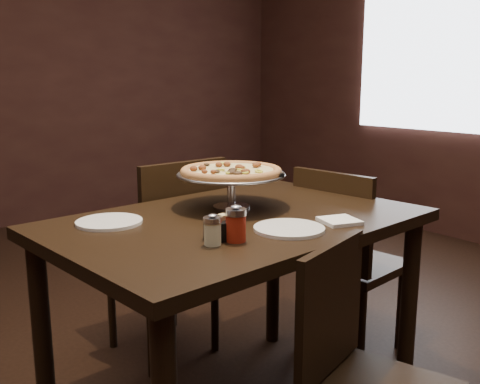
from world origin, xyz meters
TOP-DOWN VIEW (x-y plane):
  - room at (0.06, 0.03)m, footprint 6.04×7.04m
  - dining_table at (0.01, -0.08)m, footprint 1.41×1.02m
  - pizza_stand at (0.08, 0.05)m, footprint 0.42×0.42m
  - parmesan_shaker at (-0.25, -0.31)m, footprint 0.05×0.05m
  - pepper_flake_shaker at (-0.17, -0.32)m, footprint 0.07×0.07m
  - packet_caddy at (-0.19, -0.26)m, footprint 0.10×0.10m
  - napkin_stack at (0.25, -0.36)m, footprint 0.15×0.15m
  - plate_left at (-0.39, 0.11)m, footprint 0.23×0.23m
  - plate_near at (0.05, -0.32)m, footprint 0.23×0.23m
  - serving_spatula at (0.21, -0.08)m, footprint 0.13×0.13m
  - chair_far at (0.07, 0.53)m, footprint 0.48×0.48m
  - chair_near at (0.06, -0.64)m, footprint 0.49×0.49m
  - chair_side at (0.74, 0.05)m, footprint 0.48×0.48m

SIDE VIEW (x-z plane):
  - chair_near at x=0.06m, z-range 0.04..0.87m
  - chair_side at x=0.74m, z-range 0.04..0.95m
  - chair_far at x=0.07m, z-range 0.04..1.01m
  - dining_table at x=0.01m, z-range 0.30..1.13m
  - plate_left at x=-0.39m, z-range 0.82..0.83m
  - plate_near at x=0.05m, z-range 0.82..0.83m
  - napkin_stack at x=0.25m, z-range 0.82..0.84m
  - packet_caddy at x=-0.19m, z-range 0.82..0.89m
  - parmesan_shaker at x=-0.25m, z-range 0.82..0.92m
  - pepper_flake_shaker at x=-0.17m, z-range 0.82..0.93m
  - serving_spatula at x=0.21m, z-range 0.95..0.97m
  - pizza_stand at x=0.08m, z-range 0.88..1.05m
  - room at x=0.06m, z-range -0.02..2.82m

